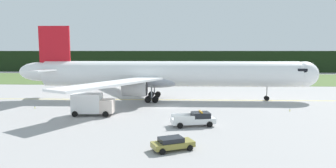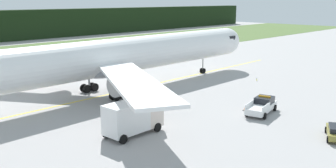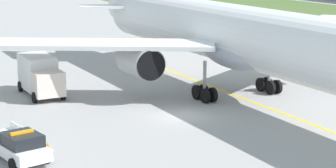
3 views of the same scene
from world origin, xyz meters
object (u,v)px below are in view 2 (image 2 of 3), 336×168
at_px(airliner, 118,57).
at_px(catering_truck, 132,118).
at_px(apron_cone, 246,108).
at_px(ops_pickup_truck, 262,106).

height_order(airliner, catering_truck, airliner).
bearing_deg(apron_cone, ops_pickup_truck, -78.74).
height_order(airliner, ops_pickup_truck, airliner).
xyz_separation_m(airliner, catering_truck, (-10.50, -14.91, -3.35)).
bearing_deg(catering_truck, airliner, 54.86).
xyz_separation_m(ops_pickup_truck, catering_truck, (-15.39, 5.43, 0.86)).
height_order(ops_pickup_truck, apron_cone, ops_pickup_truck).
height_order(ops_pickup_truck, catering_truck, catering_truck).
height_order(catering_truck, apron_cone, catering_truck).
bearing_deg(catering_truck, apron_cone, -13.04).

